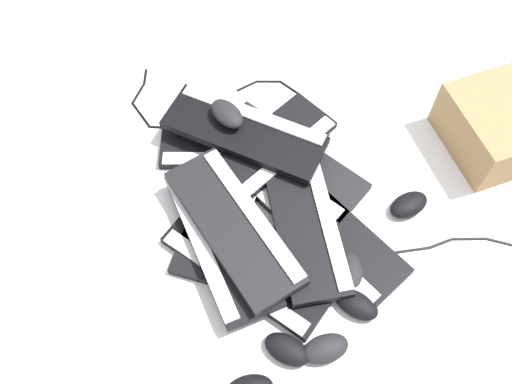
{
  "coord_description": "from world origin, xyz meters",
  "views": [
    {
      "loc": [
        0.36,
        -0.63,
        1.33
      ],
      "look_at": [
        -0.07,
        -0.04,
        0.04
      ],
      "focal_mm": 40.0,
      "sensor_mm": 36.0,
      "label": 1
    }
  ],
  "objects_px": {
    "keyboard_5": "(305,219)",
    "mouse_7": "(326,349)",
    "keyboard_2": "(240,146)",
    "keyboard_3": "(226,205)",
    "keyboard_7": "(245,131)",
    "keyboard_6": "(263,155)",
    "keyboard_1": "(289,161)",
    "keyboard_4": "(247,266)",
    "keyboard_0": "(328,231)",
    "mouse_2": "(223,99)",
    "keyboard_9": "(234,226)",
    "mouse_0": "(351,272)",
    "mouse_3": "(409,205)",
    "keyboard_8": "(221,239)",
    "mouse_4": "(357,304)",
    "mouse_1": "(227,114)",
    "mouse_5": "(287,349)",
    "cardboard_box": "(495,127)"
  },
  "relations": [
    {
      "from": "keyboard_9",
      "to": "mouse_7",
      "type": "bearing_deg",
      "value": -17.62
    },
    {
      "from": "keyboard_8",
      "to": "keyboard_2",
      "type": "bearing_deg",
      "value": 118.02
    },
    {
      "from": "keyboard_0",
      "to": "mouse_2",
      "type": "xyz_separation_m",
      "value": [
        -0.48,
        0.18,
        0.01
      ]
    },
    {
      "from": "cardboard_box",
      "to": "mouse_4",
      "type": "bearing_deg",
      "value": -94.65
    },
    {
      "from": "keyboard_0",
      "to": "keyboard_8",
      "type": "relative_size",
      "value": 1.01
    },
    {
      "from": "keyboard_1",
      "to": "keyboard_6",
      "type": "height_order",
      "value": "keyboard_6"
    },
    {
      "from": "mouse_0",
      "to": "mouse_3",
      "type": "height_order",
      "value": "same"
    },
    {
      "from": "keyboard_1",
      "to": "cardboard_box",
      "type": "height_order",
      "value": "cardboard_box"
    },
    {
      "from": "mouse_3",
      "to": "mouse_4",
      "type": "relative_size",
      "value": 1.0
    },
    {
      "from": "keyboard_2",
      "to": "mouse_7",
      "type": "relative_size",
      "value": 4.05
    },
    {
      "from": "keyboard_1",
      "to": "keyboard_6",
      "type": "bearing_deg",
      "value": -143.29
    },
    {
      "from": "keyboard_9",
      "to": "mouse_2",
      "type": "bearing_deg",
      "value": 131.63
    },
    {
      "from": "keyboard_5",
      "to": "keyboard_7",
      "type": "xyz_separation_m",
      "value": [
        -0.27,
        0.11,
        0.03
      ]
    },
    {
      "from": "keyboard_7",
      "to": "keyboard_2",
      "type": "bearing_deg",
      "value": -125.87
    },
    {
      "from": "keyboard_1",
      "to": "keyboard_4",
      "type": "xyz_separation_m",
      "value": [
        0.09,
        -0.32,
        0.0
      ]
    },
    {
      "from": "mouse_2",
      "to": "mouse_3",
      "type": "height_order",
      "value": "same"
    },
    {
      "from": "keyboard_8",
      "to": "keyboard_9",
      "type": "height_order",
      "value": "keyboard_9"
    },
    {
      "from": "mouse_2",
      "to": "mouse_4",
      "type": "bearing_deg",
      "value": 104.54
    },
    {
      "from": "mouse_0",
      "to": "mouse_1",
      "type": "xyz_separation_m",
      "value": [
        -0.5,
        0.16,
        0.09
      ]
    },
    {
      "from": "keyboard_3",
      "to": "mouse_7",
      "type": "distance_m",
      "value": 0.45
    },
    {
      "from": "keyboard_1",
      "to": "mouse_1",
      "type": "xyz_separation_m",
      "value": [
        -0.19,
        -0.03,
        0.1
      ]
    },
    {
      "from": "keyboard_5",
      "to": "keyboard_6",
      "type": "relative_size",
      "value": 0.92
    },
    {
      "from": "keyboard_3",
      "to": "mouse_1",
      "type": "relative_size",
      "value": 4.23
    },
    {
      "from": "mouse_2",
      "to": "mouse_7",
      "type": "distance_m",
      "value": 0.77
    },
    {
      "from": "keyboard_9",
      "to": "mouse_4",
      "type": "xyz_separation_m",
      "value": [
        0.34,
        0.02,
        -0.05
      ]
    },
    {
      "from": "keyboard_6",
      "to": "keyboard_5",
      "type": "bearing_deg",
      "value": -25.46
    },
    {
      "from": "keyboard_9",
      "to": "mouse_0",
      "type": "distance_m",
      "value": 0.31
    },
    {
      "from": "keyboard_0",
      "to": "keyboard_9",
      "type": "bearing_deg",
      "value": -140.55
    },
    {
      "from": "keyboard_2",
      "to": "keyboard_3",
      "type": "distance_m",
      "value": 0.19
    },
    {
      "from": "keyboard_7",
      "to": "keyboard_1",
      "type": "bearing_deg",
      "value": 11.03
    },
    {
      "from": "keyboard_2",
      "to": "keyboard_7",
      "type": "distance_m",
      "value": 0.06
    },
    {
      "from": "keyboard_0",
      "to": "keyboard_2",
      "type": "bearing_deg",
      "value": 166.89
    },
    {
      "from": "keyboard_4",
      "to": "keyboard_8",
      "type": "bearing_deg",
      "value": 173.21
    },
    {
      "from": "keyboard_1",
      "to": "mouse_2",
      "type": "relative_size",
      "value": 4.08
    },
    {
      "from": "mouse_2",
      "to": "mouse_3",
      "type": "xyz_separation_m",
      "value": [
        0.61,
        0.01,
        0.0
      ]
    },
    {
      "from": "keyboard_8",
      "to": "mouse_7",
      "type": "height_order",
      "value": "keyboard_8"
    },
    {
      "from": "keyboard_3",
      "to": "mouse_5",
      "type": "xyz_separation_m",
      "value": [
        0.34,
        -0.22,
        0.01
      ]
    },
    {
      "from": "keyboard_3",
      "to": "mouse_2",
      "type": "bearing_deg",
      "value": 128.83
    },
    {
      "from": "keyboard_6",
      "to": "mouse_5",
      "type": "xyz_separation_m",
      "value": [
        0.34,
        -0.39,
        -0.02
      ]
    },
    {
      "from": "keyboard_0",
      "to": "mouse_5",
      "type": "bearing_deg",
      "value": -74.55
    },
    {
      "from": "keyboard_5",
      "to": "mouse_7",
      "type": "xyz_separation_m",
      "value": [
        0.22,
        -0.24,
        -0.02
      ]
    },
    {
      "from": "mouse_4",
      "to": "mouse_5",
      "type": "relative_size",
      "value": 1.0
    },
    {
      "from": "keyboard_0",
      "to": "mouse_0",
      "type": "relative_size",
      "value": 4.2
    },
    {
      "from": "mouse_4",
      "to": "keyboard_8",
      "type": "bearing_deg",
      "value": 6.57
    },
    {
      "from": "keyboard_3",
      "to": "mouse_4",
      "type": "relative_size",
      "value": 4.23
    },
    {
      "from": "keyboard_5",
      "to": "mouse_4",
      "type": "bearing_deg",
      "value": -25.82
    },
    {
      "from": "keyboard_7",
      "to": "mouse_7",
      "type": "height_order",
      "value": "keyboard_7"
    },
    {
      "from": "keyboard_0",
      "to": "mouse_0",
      "type": "height_order",
      "value": "mouse_0"
    },
    {
      "from": "keyboard_3",
      "to": "keyboard_9",
      "type": "relative_size",
      "value": 1.0
    },
    {
      "from": "keyboard_6",
      "to": "keyboard_7",
      "type": "distance_m",
      "value": 0.08
    }
  ]
}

